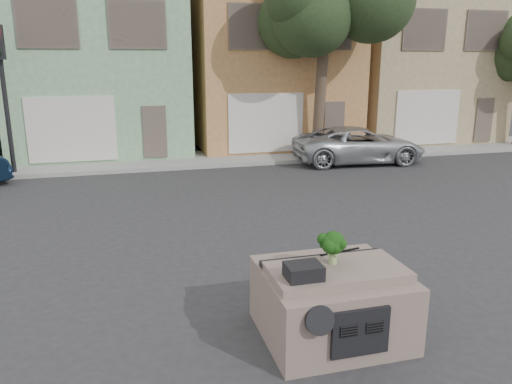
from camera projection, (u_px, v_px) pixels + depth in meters
name	position (u px, v px, depth m)	size (l,w,h in m)	color
ground_plane	(271.00, 259.00, 10.21)	(120.00, 120.00, 0.00)	#303033
sidewalk	(195.00, 160.00, 19.98)	(40.00, 3.00, 0.15)	gray
townhouse_mint	(100.00, 64.00, 21.88)	(7.20, 8.20, 7.55)	#81AE81
townhouse_tan	(264.00, 64.00, 23.78)	(7.20, 8.20, 7.55)	#B9824C
townhouse_beige	(403.00, 63.00, 25.68)	(7.20, 8.20, 7.55)	tan
silver_pickup	(358.00, 163.00, 19.76)	(2.36, 5.11, 1.42)	#B4B7BD
traffic_signal	(5.00, 103.00, 16.77)	(0.40, 0.40, 5.10)	black
tree_near	(321.00, 52.00, 19.53)	(4.40, 4.00, 8.50)	#24361B
car_dashboard	(331.00, 299.00, 7.27)	(2.00, 1.80, 1.12)	#7B675C
instrument_hump	(304.00, 271.00, 6.63)	(0.48, 0.38, 0.20)	black
wiper_arm	(340.00, 252.00, 7.55)	(0.70, 0.03, 0.02)	black
broccoli	(333.00, 247.00, 7.08)	(0.40, 0.40, 0.49)	black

